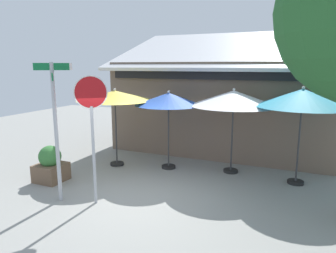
% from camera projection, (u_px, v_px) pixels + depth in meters
% --- Properties ---
extents(ground_plane, '(28.00, 28.00, 0.10)m').
position_uv_depth(ground_plane, '(140.00, 200.00, 7.61)').
color(ground_plane, gray).
extents(cafe_building, '(8.40, 4.93, 4.67)m').
position_uv_depth(cafe_building, '(226.00, 103.00, 12.21)').
color(cafe_building, '#705B4C').
rests_on(cafe_building, ground).
extents(street_sign_post, '(0.61, 0.60, 3.29)m').
position_uv_depth(street_sign_post, '(56.00, 120.00, 7.11)').
color(street_sign_post, '#A8AAB2').
rests_on(street_sign_post, ground).
extents(stop_sign, '(0.56, 0.51, 3.00)m').
position_uv_depth(stop_sign, '(92.00, 117.00, 6.93)').
color(stop_sign, '#A8AAB2').
rests_on(stop_sign, ground).
extents(patio_umbrella_mustard_left, '(2.39, 2.39, 2.51)m').
position_uv_depth(patio_umbrella_mustard_left, '(115.00, 96.00, 9.69)').
color(patio_umbrella_mustard_left, black).
rests_on(patio_umbrella_mustard_left, ground).
extents(patio_umbrella_royal_blue_center, '(2.09, 2.09, 2.47)m').
position_uv_depth(patio_umbrella_royal_blue_center, '(169.00, 100.00, 9.41)').
color(patio_umbrella_royal_blue_center, black).
rests_on(patio_umbrella_royal_blue_center, ground).
extents(patio_umbrella_ivory_right, '(2.58, 2.58, 2.57)m').
position_uv_depth(patio_umbrella_ivory_right, '(234.00, 99.00, 9.01)').
color(patio_umbrella_ivory_right, black).
rests_on(patio_umbrella_ivory_right, ground).
extents(patio_umbrella_teal_far_right, '(2.43, 2.43, 2.69)m').
position_uv_depth(patio_umbrella_teal_far_right, '(303.00, 98.00, 8.08)').
color(patio_umbrella_teal_far_right, black).
rests_on(patio_umbrella_teal_far_right, ground).
extents(sidewalk_planter, '(0.76, 0.76, 1.02)m').
position_uv_depth(sidewalk_planter, '(51.00, 165.00, 8.65)').
color(sidewalk_planter, brown).
rests_on(sidewalk_planter, ground).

